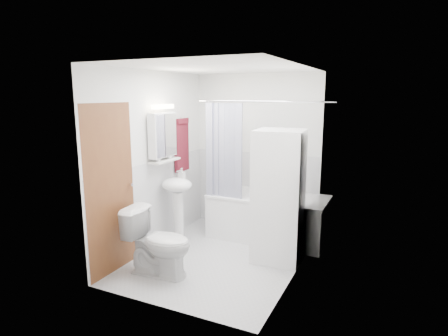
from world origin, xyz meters
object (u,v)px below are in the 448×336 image
at_px(bathtub, 268,214).
at_px(toilet, 159,243).
at_px(washer_dryer, 278,196).
at_px(sink, 177,195).

height_order(bathtub, toilet, toilet).
bearing_deg(bathtub, washer_dryer, -61.90).
bearing_deg(washer_dryer, toilet, -142.97).
relative_size(washer_dryer, toilet, 2.09).
bearing_deg(washer_dryer, bathtub, 113.31).
distance_m(bathtub, toilet, 1.82).
bearing_deg(sink, bathtub, 33.74).
distance_m(sink, toilet, 1.01).
bearing_deg(toilet, sink, 14.12).
relative_size(sink, washer_dryer, 0.62).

